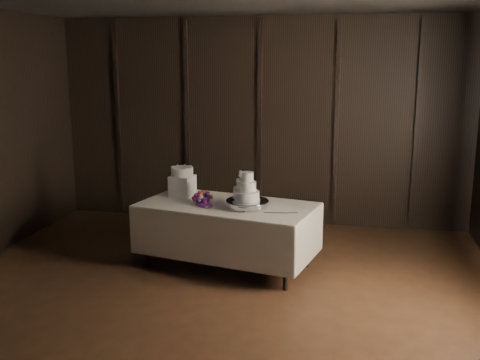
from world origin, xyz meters
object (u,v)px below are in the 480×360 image
Objects in this scene: cake_stand at (247,204)px; display_table at (227,233)px; wedding_cake at (245,189)px; box_pedestal at (182,186)px; small_cake at (182,171)px; bouquet at (202,198)px.

display_table is at bearing 152.09° from cake_stand.
wedding_cake is at bearing -150.26° from cake_stand.
small_cake is (0.00, 0.00, 0.18)m from box_pedestal.
bouquet is (-0.28, -0.04, 0.41)m from display_table.
bouquet is at bearing 157.04° from wedding_cake.
display_table is 0.63m from wedding_cake.
small_cake is at bearing 154.51° from cake_stand.
small_cake is (-0.88, 0.42, 0.26)m from cake_stand.
wedding_cake is at bearing -12.31° from bouquet.
wedding_cake is 0.97m from small_cake.
wedding_cake is 0.97m from box_pedestal.
wedding_cake is 1.25× the size of box_pedestal.
cake_stand is at bearing 19.09° from wedding_cake.
box_pedestal reaches higher than bouquet.
display_table is at bearing 136.72° from wedding_cake.
wedding_cake is (0.24, -0.15, 0.56)m from display_table.
bouquet is at bearing -43.49° from small_cake.
display_table is 0.83m from box_pedestal.
wedding_cake reaches higher than small_cake.
display_table is 5.42× the size of bouquet.
small_cake is (-0.34, 0.32, 0.24)m from bouquet.
cake_stand is at bearing -25.49° from small_cake.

